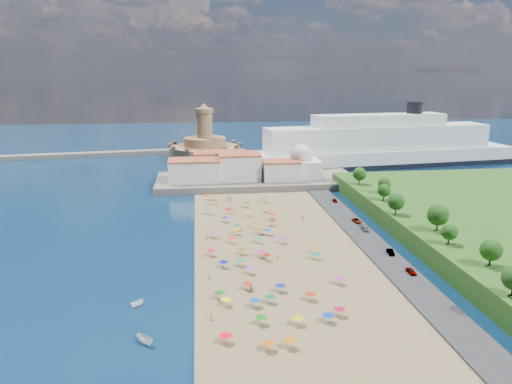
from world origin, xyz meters
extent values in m
plane|color=#071938|center=(0.00, 0.00, 0.00)|extent=(700.00, 700.00, 0.00)
cube|color=#59544C|center=(10.00, 73.00, 1.50)|extent=(90.00, 36.00, 3.00)
cube|color=#59544C|center=(-12.00, 108.00, 1.20)|extent=(18.00, 70.00, 2.40)
cube|color=#59544C|center=(-110.00, 153.00, 1.30)|extent=(199.03, 34.77, 2.60)
cube|color=silver|center=(-18.00, 69.00, 7.50)|extent=(22.00, 14.00, 9.00)
cube|color=silver|center=(2.00, 71.00, 8.50)|extent=(18.00, 16.00, 11.00)
cube|color=silver|center=(20.00, 67.00, 7.00)|extent=(16.00, 12.00, 8.00)
cube|color=silver|center=(-6.00, 83.00, 8.00)|extent=(24.00, 14.00, 10.00)
cube|color=silver|center=(30.00, 71.00, 7.00)|extent=(16.00, 16.00, 8.00)
sphere|color=silver|center=(30.00, 71.00, 13.00)|extent=(10.00, 10.00, 10.00)
cylinder|color=silver|center=(30.00, 71.00, 16.80)|extent=(1.20, 1.20, 1.60)
cylinder|color=#A77C53|center=(-12.00, 138.00, 4.00)|extent=(40.00, 40.00, 8.00)
cylinder|color=#A77C53|center=(-12.00, 138.00, 10.50)|extent=(24.00, 24.00, 5.00)
cylinder|color=#A77C53|center=(-12.00, 138.00, 20.00)|extent=(9.00, 9.00, 14.00)
cylinder|color=#A77C53|center=(-12.00, 138.00, 28.20)|extent=(10.40, 10.40, 2.40)
cone|color=#A77C53|center=(-12.00, 138.00, 30.90)|extent=(6.00, 6.00, 3.00)
cube|color=black|center=(79.62, 108.71, 1.25)|extent=(156.61, 42.88, 2.49)
cube|color=white|center=(79.62, 108.71, 4.62)|extent=(155.57, 42.36, 9.24)
cube|color=white|center=(79.62, 108.71, 15.39)|extent=(124.51, 34.29, 12.32)
cube|color=white|center=(79.62, 108.71, 24.63)|extent=(73.10, 23.56, 6.16)
cylinder|color=black|center=(99.97, 111.37, 30.79)|extent=(8.21, 8.21, 6.16)
cylinder|color=gray|center=(-13.46, -16.21, 1.25)|extent=(0.07, 0.07, 2.00)
cone|color=red|center=(-13.46, -16.21, 2.15)|extent=(2.50, 2.50, 0.60)
cylinder|color=gray|center=(-4.53, -65.57, 1.25)|extent=(0.07, 0.07, 2.00)
cone|color=#D35A0B|center=(-4.53, -65.57, 2.15)|extent=(2.50, 2.50, 0.60)
cylinder|color=gray|center=(-10.46, -25.06, 1.25)|extent=(0.07, 0.07, 2.00)
cone|color=#0C0EA5|center=(-10.46, -25.06, 2.15)|extent=(2.50, 2.50, 0.60)
cylinder|color=gray|center=(-5.63, -39.08, 1.25)|extent=(0.07, 0.07, 2.00)
cone|color=red|center=(-5.63, -39.08, 2.15)|extent=(2.50, 2.50, 0.60)
cylinder|color=gray|center=(-4.53, 5.86, 1.25)|extent=(0.07, 0.07, 2.00)
cone|color=#14723C|center=(-4.53, 5.86, 2.15)|extent=(2.50, 2.50, 0.60)
cylinder|color=gray|center=(-0.37, -65.17, 1.25)|extent=(0.07, 0.07, 2.00)
cone|color=#CD7909|center=(-0.37, -65.17, 2.15)|extent=(2.50, 2.50, 0.60)
cylinder|color=gray|center=(-5.98, -24.49, 1.25)|extent=(0.07, 0.07, 2.00)
cone|color=#0F896C|center=(-5.98, -24.49, 2.15)|extent=(2.50, 2.50, 0.60)
cylinder|color=gray|center=(14.75, -22.01, 1.25)|extent=(0.07, 0.07, 2.00)
cone|color=#0D7965|center=(14.75, -22.01, 2.15)|extent=(2.50, 2.50, 0.60)
cylinder|color=gray|center=(-4.12, 47.01, 1.25)|extent=(0.07, 0.07, 2.00)
cone|color=#99660D|center=(-4.12, 47.01, 2.15)|extent=(2.50, 2.50, 0.60)
cylinder|color=gray|center=(-13.06, 25.18, 1.25)|extent=(0.07, 0.07, 2.00)
cone|color=#0D777B|center=(-13.06, 25.18, 2.15)|extent=(2.50, 2.50, 0.60)
cylinder|color=gray|center=(1.40, -21.27, 1.25)|extent=(0.07, 0.07, 2.00)
cone|color=#A3190D|center=(1.40, -21.27, 2.15)|extent=(2.50, 2.50, 0.60)
cylinder|color=gray|center=(-5.96, 25.03, 1.25)|extent=(0.07, 0.07, 2.00)
cone|color=red|center=(-5.96, 25.03, 2.15)|extent=(2.50, 2.50, 0.60)
cylinder|color=gray|center=(1.85, -41.22, 1.25)|extent=(0.07, 0.07, 2.00)
cone|color=#0C229E|center=(1.85, -41.22, 2.15)|extent=(2.50, 2.50, 0.60)
cylinder|color=gray|center=(12.12, -54.14, 1.25)|extent=(0.07, 0.07, 2.00)
cone|color=#B10E3B|center=(12.12, -54.14, 2.15)|extent=(2.50, 2.50, 0.60)
cylinder|color=gray|center=(4.67, -0.23, 1.25)|extent=(0.07, 0.07, 2.00)
cone|color=#0E5185|center=(4.67, -0.23, 2.15)|extent=(2.50, 2.50, 0.60)
cylinder|color=gray|center=(2.67, -56.86, 1.25)|extent=(0.07, 0.07, 2.00)
cone|color=yellow|center=(2.67, -56.86, 2.15)|extent=(2.50, 2.50, 0.60)
cylinder|color=gray|center=(9.14, -56.58, 1.25)|extent=(0.07, 0.07, 2.00)
cone|color=#0C36A5|center=(9.14, -56.58, 2.15)|extent=(2.50, 2.50, 0.60)
cylinder|color=gray|center=(1.50, 7.18, 1.25)|extent=(0.07, 0.07, 2.00)
cone|color=#D16B09|center=(1.50, 7.18, 2.15)|extent=(2.50, 2.50, 0.60)
cylinder|color=gray|center=(8.98, 40.31, 1.25)|extent=(0.07, 0.07, 2.00)
cone|color=#0B539B|center=(8.98, 40.31, 2.15)|extent=(2.50, 2.50, 0.60)
cylinder|color=gray|center=(-4.51, 42.26, 1.25)|extent=(0.07, 0.07, 2.00)
cone|color=#106C99|center=(-4.51, 42.26, 2.15)|extent=(2.50, 2.50, 0.60)
cylinder|color=gray|center=(-4.54, -55.80, 1.25)|extent=(0.07, 0.07, 2.00)
cone|color=#156D13|center=(-4.54, -55.80, 2.15)|extent=(2.50, 2.50, 0.60)
cylinder|color=gray|center=(-12.98, 45.42, 1.25)|extent=(0.07, 0.07, 2.00)
cone|color=#E43C0A|center=(-12.98, 45.42, 2.15)|extent=(2.50, 2.50, 0.60)
cylinder|color=gray|center=(-11.17, -46.88, 1.25)|extent=(0.07, 0.07, 2.00)
cone|color=#FFEA0D|center=(-11.17, -46.88, 2.15)|extent=(2.50, 2.50, 0.60)
cylinder|color=gray|center=(-12.15, -61.97, 1.25)|extent=(0.07, 0.07, 2.00)
cone|color=#FB0B15|center=(-12.15, -61.97, 2.15)|extent=(2.50, 2.50, 0.60)
cylinder|color=gray|center=(-11.93, -0.77, 1.25)|extent=(0.07, 0.07, 2.00)
cone|color=#CC2BC7|center=(-11.93, -0.77, 2.15)|extent=(2.50, 2.50, 0.60)
cylinder|color=gray|center=(8.88, 31.31, 1.25)|extent=(0.07, 0.07, 2.00)
cone|color=#318317|center=(8.88, 31.31, 2.15)|extent=(2.50, 2.50, 0.60)
cylinder|color=gray|center=(15.54, -17.87, 1.25)|extent=(0.07, 0.07, 2.00)
cone|color=#9D720E|center=(15.54, -17.87, 2.15)|extent=(2.50, 2.50, 0.60)
cylinder|color=gray|center=(-4.82, -16.05, 1.25)|extent=(0.07, 0.07, 2.00)
cone|color=#80500B|center=(-4.82, -16.05, 2.15)|extent=(2.50, 2.50, 0.60)
cylinder|color=gray|center=(7.74, -46.33, 1.25)|extent=(0.07, 0.07, 2.00)
cone|color=#B92F0E|center=(7.74, -46.33, 2.15)|extent=(2.50, 2.50, 0.60)
cylinder|color=gray|center=(-4.90, -48.03, 1.25)|extent=(0.07, 0.07, 2.00)
cone|color=#0C55A2|center=(-4.90, -48.03, 2.15)|extent=(2.50, 2.50, 0.60)
cylinder|color=gray|center=(-12.44, -43.25, 1.25)|extent=(0.07, 0.07, 2.00)
cone|color=#136411|center=(-12.44, -43.25, 2.15)|extent=(2.50, 2.50, 0.60)
cylinder|color=gray|center=(1.42, 32.65, 1.25)|extent=(0.07, 0.07, 2.00)
cone|color=#197314|center=(1.42, 32.65, 2.15)|extent=(2.50, 2.50, 0.60)
cylinder|color=gray|center=(-4.13, -30.19, 1.25)|extent=(0.07, 0.07, 2.00)
cone|color=#BF29B8|center=(-4.13, -30.19, 2.15)|extent=(2.50, 2.50, 0.60)
cylinder|color=gray|center=(-4.81, 31.98, 1.25)|extent=(0.07, 0.07, 2.00)
cone|color=#B72797|center=(-4.81, 31.98, 2.15)|extent=(2.50, 2.50, 0.60)
cylinder|color=gray|center=(8.01, -8.33, 1.25)|extent=(0.07, 0.07, 2.00)
cone|color=#AE259B|center=(8.01, -8.33, 2.15)|extent=(2.50, 2.50, 0.60)
cylinder|color=gray|center=(7.41, 9.03, 1.25)|extent=(0.07, 0.07, 2.00)
cone|color=#99240D|center=(7.41, 9.03, 2.15)|extent=(2.50, 2.50, 0.60)
cylinder|color=gray|center=(0.27, -18.36, 1.25)|extent=(0.07, 0.07, 2.00)
cone|color=#A82466|center=(0.27, -18.36, 2.15)|extent=(2.50, 2.50, 0.60)
cylinder|color=gray|center=(-7.03, -6.44, 1.25)|extent=(0.07, 0.07, 2.00)
cone|color=red|center=(-7.03, -6.44, 2.15)|extent=(2.50, 2.50, 0.60)
cylinder|color=gray|center=(-5.07, 1.48, 1.25)|extent=(0.07, 0.07, 2.00)
cone|color=gold|center=(-5.07, 1.48, 2.15)|extent=(2.50, 2.50, 0.60)
cylinder|color=gray|center=(-10.67, 38.31, 1.25)|extent=(0.07, 0.07, 2.00)
cone|color=maroon|center=(-10.67, 38.31, 2.15)|extent=(2.50, 2.50, 0.60)
cylinder|color=gray|center=(2.02, 0.85, 1.25)|extent=(0.07, 0.07, 2.00)
cone|color=#7B550B|center=(2.02, 0.85, 2.15)|extent=(2.50, 2.50, 0.60)
cylinder|color=gray|center=(8.54, 16.81, 1.25)|extent=(0.07, 0.07, 2.00)
cone|color=#FF1C0B|center=(8.54, 16.81, 2.15)|extent=(2.50, 2.50, 0.60)
cylinder|color=gray|center=(-1.30, -46.58, 1.25)|extent=(0.07, 0.07, 2.00)
cone|color=#116334|center=(-1.30, -46.58, 2.15)|extent=(2.50, 2.50, 0.60)
cylinder|color=gray|center=(16.48, -38.63, 1.25)|extent=(0.07, 0.07, 2.00)
cone|color=#C129B8|center=(16.48, -38.63, 2.15)|extent=(2.50, 2.50, 0.60)
cylinder|color=gray|center=(0.79, -7.06, 1.25)|extent=(0.07, 0.07, 2.00)
cone|color=#109681|center=(0.79, -7.06, 2.15)|extent=(2.50, 2.50, 0.60)
cylinder|color=gray|center=(7.76, 25.38, 1.25)|extent=(0.07, 0.07, 2.00)
cone|color=orange|center=(7.76, 25.38, 2.15)|extent=(2.50, 2.50, 0.60)
cylinder|color=gray|center=(0.59, 21.02, 1.25)|extent=(0.07, 0.07, 2.00)
cone|color=orange|center=(0.59, 21.02, 2.15)|extent=(2.50, 2.50, 0.60)
cylinder|color=gray|center=(-7.85, 14.95, 1.25)|extent=(0.07, 0.07, 2.00)
cone|color=#0D2BB5|center=(-7.85, 14.95, 2.15)|extent=(2.50, 2.50, 0.60)
imported|color=tan|center=(18.78, 14.02, 1.09)|extent=(0.97, 1.64, 1.68)
imported|color=tan|center=(-14.71, -3.10, 1.07)|extent=(0.66, 0.82, 1.63)
imported|color=tan|center=(-4.90, -40.07, 1.14)|extent=(1.34, 1.67, 1.78)
imported|color=tan|center=(-18.99, 19.21, 1.15)|extent=(1.33, 1.08, 1.80)
imported|color=tan|center=(-14.51, -52.72, 1.04)|extent=(0.86, 0.91, 1.57)
imported|color=tan|center=(-3.46, 22.78, 1.09)|extent=(0.86, 0.70, 1.67)
imported|color=tan|center=(4.39, -21.27, 1.08)|extent=(0.74, 0.93, 1.67)
imported|color=tan|center=(6.49, 38.49, 1.13)|extent=(0.93, 1.27, 1.75)
imported|color=tan|center=(-14.41, -32.07, 1.13)|extent=(0.56, 0.72, 1.76)
imported|color=tan|center=(10.60, 3.03, 1.04)|extent=(0.45, 0.62, 1.57)
imported|color=white|center=(-27.25, -60.16, 0.86)|extent=(4.19, 4.43, 1.71)
imported|color=white|center=(-30.44, -44.27, 0.68)|extent=(3.39, 3.43, 1.35)
imported|color=gray|center=(36.00, 35.13, 1.32)|extent=(1.59, 3.70, 1.24)
imported|color=gray|center=(36.00, -0.97, 1.31)|extent=(2.30, 4.44, 1.23)
imported|color=gray|center=(36.00, 8.12, 1.30)|extent=(2.61, 4.58, 1.21)
imported|color=gray|center=(36.00, -21.83, 1.37)|extent=(1.85, 4.20, 1.34)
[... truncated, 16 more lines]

